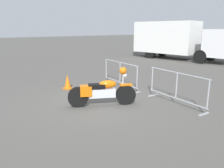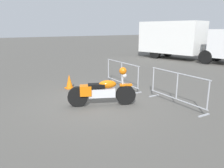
# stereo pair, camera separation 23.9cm
# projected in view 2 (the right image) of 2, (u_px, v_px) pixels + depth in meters

# --- Properties ---
(ground_plane) EXTENTS (120.00, 120.00, 0.00)m
(ground_plane) POSITION_uv_depth(u_px,v_px,m) (98.00, 102.00, 7.45)
(ground_plane) COLOR #54514C
(motorcycle) EXTENTS (1.23, 1.99, 1.24)m
(motorcycle) POSITION_uv_depth(u_px,v_px,m) (102.00, 91.00, 6.99)
(motorcycle) COLOR black
(motorcycle) RESTS_ON ground
(crowd_barrier_near) EXTENTS (2.39, 0.69, 1.07)m
(crowd_barrier_near) POSITION_uv_depth(u_px,v_px,m) (122.00, 74.00, 9.19)
(crowd_barrier_near) COLOR #9EA0A5
(crowd_barrier_near) RESTS_ON ground
(crowd_barrier_far) EXTENTS (2.39, 0.69, 1.07)m
(crowd_barrier_far) POSITION_uv_depth(u_px,v_px,m) (177.00, 88.00, 7.00)
(crowd_barrier_far) COLOR #9EA0A5
(crowd_barrier_far) RESTS_ON ground
(box_truck) EXTENTS (7.93, 3.26, 2.98)m
(box_truck) POSITION_uv_depth(u_px,v_px,m) (181.00, 39.00, 17.35)
(box_truck) COLOR white
(box_truck) RESTS_ON ground
(parked_car_green) EXTENTS (1.76, 4.16, 1.40)m
(parked_car_green) POSITION_uv_depth(u_px,v_px,m) (201.00, 43.00, 27.01)
(parked_car_green) COLOR #236B38
(parked_car_green) RESTS_ON ground
(parked_car_silver) EXTENTS (1.71, 4.06, 1.37)m
(parked_car_silver) POSITION_uv_depth(u_px,v_px,m) (221.00, 44.00, 24.40)
(parked_car_silver) COLOR #B7BABF
(parked_car_silver) RESTS_ON ground
(pedestrian) EXTENTS (0.42, 0.42, 1.69)m
(pedestrian) POSITION_uv_depth(u_px,v_px,m) (218.00, 48.00, 17.04)
(pedestrian) COLOR #262838
(pedestrian) RESTS_ON ground
(traffic_cone) EXTENTS (0.34, 0.34, 0.59)m
(traffic_cone) POSITION_uv_depth(u_px,v_px,m) (69.00, 82.00, 9.05)
(traffic_cone) COLOR orange
(traffic_cone) RESTS_ON ground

